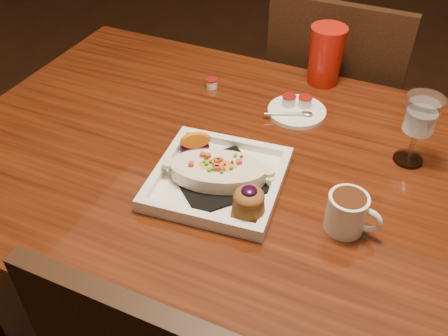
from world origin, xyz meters
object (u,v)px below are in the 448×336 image
at_px(table, 270,201).
at_px(goblet, 421,118).
at_px(plate, 221,178).
at_px(coffee_mug, 348,212).
at_px(saucer, 296,109).
at_px(red_tumbler, 326,56).
at_px(chair_far, 333,113).

relative_size(table, goblet, 9.23).
relative_size(table, plate, 5.22).
bearing_deg(coffee_mug, table, 155.21).
distance_m(coffee_mug, saucer, 0.39).
bearing_deg(plate, coffee_mug, -7.52).
bearing_deg(coffee_mug, red_tumbler, 115.00).
bearing_deg(coffee_mug, saucer, 126.35).
distance_m(plate, coffee_mug, 0.26).
xyz_separation_m(table, red_tumbler, (-0.00, 0.40, 0.18)).
distance_m(chair_far, red_tumbler, 0.40).
bearing_deg(red_tumbler, goblet, -42.87).
xyz_separation_m(goblet, red_tumbler, (-0.27, 0.25, -0.03)).
xyz_separation_m(table, chair_far, (-0.00, 0.63, -0.15)).
bearing_deg(chair_far, table, 90.00).
relative_size(table, red_tumbler, 9.51).
distance_m(chair_far, saucer, 0.47).
xyz_separation_m(table, goblet, (0.26, 0.15, 0.21)).
height_order(table, chair_far, chair_far).
distance_m(chair_far, goblet, 0.65).
height_order(coffee_mug, red_tumbler, red_tumbler).
distance_m(goblet, saucer, 0.31).
distance_m(table, plate, 0.17).
distance_m(table, coffee_mug, 0.25).
xyz_separation_m(chair_far, red_tumbler, (-0.00, -0.23, 0.32)).
distance_m(table, saucer, 0.25).
distance_m(plate, goblet, 0.43).
height_order(chair_far, red_tumbler, chair_far).
distance_m(plate, saucer, 0.33).
bearing_deg(coffee_mug, plate, -176.79).
relative_size(goblet, red_tumbler, 1.03).
height_order(coffee_mug, saucer, coffee_mug).
relative_size(chair_far, goblet, 5.72).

